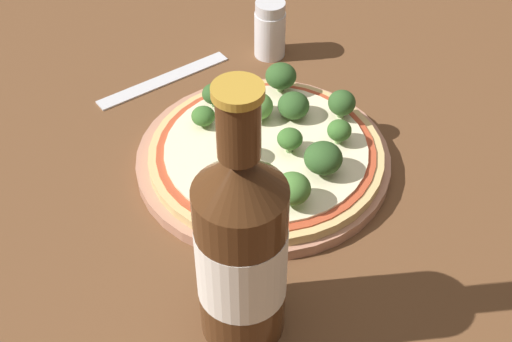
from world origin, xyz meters
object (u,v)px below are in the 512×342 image
pizza (263,150)px  pepper_shaker (270,29)px  fork (164,79)px  beer_bottle (241,248)px

pizza → pepper_shaker: 0.19m
pepper_shaker → fork: bearing=-98.1°
beer_bottle → fork: bearing=164.2°
pizza → beer_bottle: bearing=-37.3°
pepper_shaker → pizza: bearing=-34.6°
pizza → beer_bottle: size_ratio=0.97×
pizza → beer_bottle: 0.20m
pizza → fork: pizza is taller
pepper_shaker → fork: (-0.02, -0.13, -0.03)m
pizza → pepper_shaker: bearing=145.4°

